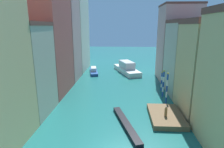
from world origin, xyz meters
name	(u,v)px	position (x,y,z in m)	size (l,w,h in m)	color
ground_plane	(118,84)	(0.00, 24.50, 0.00)	(154.00, 154.00, 0.00)	#1E6B66
building_left_1	(19,70)	(-13.44, 9.55, 6.50)	(8.04, 7.31, 12.98)	#BCB299
building_left_2	(43,38)	(-13.44, 18.56, 10.29)	(8.04, 10.64, 20.55)	#B25147
building_left_3	(60,33)	(-13.44, 28.08, 10.73)	(8.04, 7.63, 21.43)	tan
building_left_4	(72,30)	(-13.44, 38.27, 11.23)	(8.04, 12.00, 22.44)	beige
building_right_1	(212,68)	(13.44, 11.21, 6.72)	(8.04, 8.13, 13.41)	#DBB77A
building_right_2	(190,57)	(13.44, 19.89, 6.77)	(8.04, 9.04, 13.52)	#BCB299
building_right_3	(177,43)	(13.44, 29.15, 8.56)	(8.04, 8.67, 17.09)	tan
waterfront_dock	(166,116)	(7.02, 8.88, 0.33)	(4.37, 6.92, 0.67)	brown
person_on_dock	(166,112)	(6.82, 8.19, 1.32)	(0.36, 0.36, 1.42)	olive
mooring_pole_0	(167,88)	(8.23, 14.34, 2.64)	(0.29, 0.29, 5.20)	#1E479E
mooring_pole_1	(163,83)	(8.24, 17.21, 2.51)	(0.33, 0.33, 4.93)	#1E479E
mooring_pole_2	(162,81)	(8.61, 20.43, 1.99)	(0.31, 0.31, 3.89)	#1E479E
vaporetto_white	(127,68)	(2.11, 35.19, 1.15)	(7.48, 12.86, 3.09)	white
gondola_black	(126,124)	(1.49, 6.44, 0.25)	(3.63, 9.43, 0.50)	black
motorboat_0	(94,71)	(-6.84, 34.13, 0.56)	(3.39, 8.11, 1.59)	#234C93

